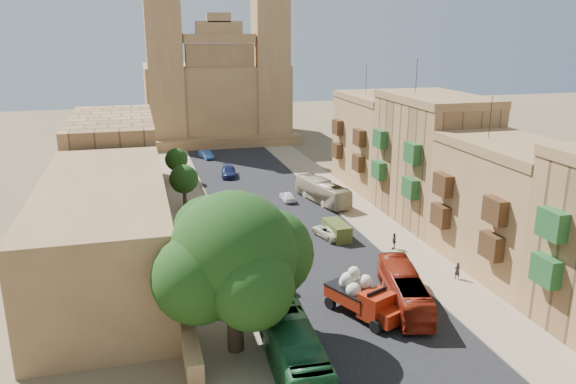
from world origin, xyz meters
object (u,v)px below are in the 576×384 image
street_tree_a (211,262)px  street_tree_b (195,215)px  street_tree_d (176,160)px  pedestrian_c (394,241)px  church (216,89)px  car_blue_b (206,155)px  street_tree_c (184,179)px  car_dkblue (229,172)px  ficus_tree (235,260)px  bus_green_north (291,345)px  car_blue_a (275,281)px  car_cream (329,231)px  car_white_a (231,199)px  pedestrian_a (457,271)px  olive_pickup (337,231)px  bus_red_east (404,290)px  red_truck (363,296)px  car_white_b (287,196)px  bus_cream_east (323,191)px

street_tree_a → street_tree_b: bearing=90.0°
street_tree_d → street_tree_b: bearing=-90.0°
street_tree_a → pedestrian_c: (18.33, 5.55, -2.20)m
church → pedestrian_c: church is taller
church → car_blue_b: (-4.28, -16.69, -8.87)m
street_tree_c → car_dkblue: 15.42m
ficus_tree → bus_green_north: 6.38m
car_blue_a → car_cream: size_ratio=0.91×
car_white_a → street_tree_a: bearing=-79.7°
pedestrian_a → pedestrian_c: size_ratio=0.93×
street_tree_d → pedestrian_a: size_ratio=3.16×
olive_pickup → car_white_a: size_ratio=1.06×
olive_pickup → pedestrian_c: 6.06m
bus_red_east → car_blue_a: (-8.78, 5.47, -0.66)m
street_tree_a → car_cream: 16.99m
church → car_blue_a: church is taller
street_tree_b → red_truck: 20.75m
ficus_tree → car_white_b: bearing=69.4°
car_blue_a → car_blue_b: bearing=70.9°
car_white_a → car_white_b: size_ratio=1.12×
street_tree_d → bus_red_east: 43.66m
street_tree_c → car_cream: size_ratio=1.15×
street_tree_c → pedestrian_a: size_ratio=3.46×
ficus_tree → car_blue_b: bearing=84.9°
car_blue_a → car_white_b: bearing=54.3°
car_white_a → pedestrian_a: 30.07m
car_dkblue → car_blue_b: (-1.65, 12.67, -0.07)m
car_white_b → car_blue_b: bearing=-76.3°
bus_cream_east → pedestrian_a: (4.07, -23.92, -0.62)m
church → car_white_a: size_ratio=9.41×
car_dkblue → car_blue_b: car_dkblue is taller
church → street_tree_c: bearing=-103.2°
car_white_a → street_tree_c: bearing=-156.7°
car_white_b → church: bearing=-87.3°
ficus_tree → car_cream: ficus_tree is taller
street_tree_b → car_white_a: size_ratio=1.17×
street_tree_b → bus_green_north: 23.31m
church → bus_cream_east: church is taller
red_truck → bus_cream_east: (6.18, 27.80, -0.21)m
street_tree_d → bus_green_north: 47.16m
street_tree_a → street_tree_d: size_ratio=0.94×
bus_red_east → car_cream: bearing=-74.0°
street_tree_c → bus_red_east: street_tree_c is taller
street_tree_c → car_blue_a: bearing=-77.7°
bus_red_east → bus_cream_east: 27.29m
car_white_a → pedestrian_a: (15.01, -26.05, 0.12)m
bus_green_north → bus_red_east: bearing=31.1°
street_tree_c → car_dkblue: size_ratio=1.05×
ficus_tree → car_cream: 22.99m
street_tree_a → car_blue_a: street_tree_a is taller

